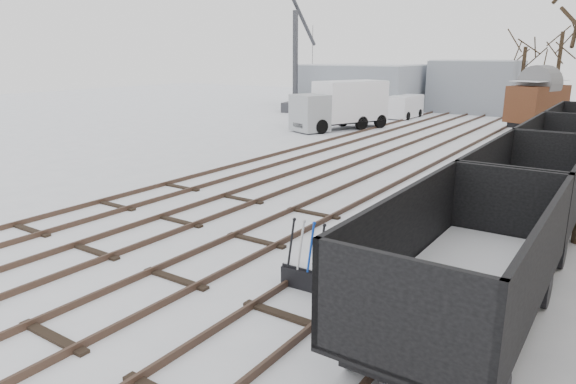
# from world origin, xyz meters

# --- Properties ---
(ground) EXTENTS (120.00, 120.00, 0.00)m
(ground) POSITION_xyz_m (0.00, 0.00, 0.00)
(ground) COLOR white
(ground) RESTS_ON ground
(tracks) EXTENTS (13.90, 52.00, 0.16)m
(tracks) POSITION_xyz_m (-0.00, 13.67, 0.07)
(tracks) COLOR black
(tracks) RESTS_ON ground
(shed_left) EXTENTS (10.00, 8.00, 4.10)m
(shed_left) POSITION_xyz_m (-13.00, 36.00, 2.05)
(shed_left) COLOR #8E95A0
(shed_left) RESTS_ON ground
(shed_right) EXTENTS (7.00, 6.00, 4.50)m
(shed_right) POSITION_xyz_m (-4.00, 40.00, 2.25)
(shed_right) COLOR #8E95A0
(shed_right) RESTS_ON ground
(ground_frame) EXTENTS (1.31, 0.46, 1.49)m
(ground_frame) POSITION_xyz_m (2.77, 1.37, 0.28)
(ground_frame) COLOR black
(ground_frame) RESTS_ON ground
(worker) EXTENTS (0.56, 0.69, 1.63)m
(worker) POSITION_xyz_m (3.52, 1.47, 0.81)
(worker) COLOR black
(worker) RESTS_ON ground
(freight_wagon_a) EXTENTS (2.51, 6.27, 2.56)m
(freight_wagon_a) POSITION_xyz_m (6.00, 1.29, 0.98)
(freight_wagon_a) COLOR black
(freight_wagon_a) RESTS_ON ground
(freight_wagon_b) EXTENTS (2.51, 6.27, 2.56)m
(freight_wagon_b) POSITION_xyz_m (6.00, 7.69, 0.98)
(freight_wagon_b) COLOR black
(freight_wagon_b) RESTS_ON ground
(freight_wagon_c) EXTENTS (2.51, 6.27, 2.56)m
(freight_wagon_c) POSITION_xyz_m (6.00, 14.09, 0.98)
(freight_wagon_c) COLOR black
(freight_wagon_c) RESTS_ON ground
(box_van_wagon) EXTENTS (3.57, 4.87, 3.34)m
(box_van_wagon) POSITION_xyz_m (2.65, 29.51, 1.94)
(box_van_wagon) COLOR black
(box_van_wagon) RESTS_ON ground
(lorry) EXTENTS (4.08, 7.41, 3.22)m
(lorry) POSITION_xyz_m (-8.52, 23.52, 1.66)
(lorry) COLOR black
(lorry) RESTS_ON ground
(panel_van) EXTENTS (1.85, 4.04, 1.77)m
(panel_van) POSITION_xyz_m (-7.43, 32.14, 0.92)
(panel_van) COLOR white
(panel_van) RESTS_ON ground
(crane) EXTENTS (2.25, 5.75, 9.66)m
(crane) POSITION_xyz_m (-17.00, 30.96, 2.54)
(crane) COLOR #313237
(crane) RESTS_ON ground
(tree_far_left) EXTENTS (0.30, 0.30, 5.56)m
(tree_far_left) POSITION_xyz_m (-0.08, 38.78, 2.78)
(tree_far_left) COLOR black
(tree_far_left) RESTS_ON ground
(tree_far_right) EXTENTS (0.30, 0.30, 6.69)m
(tree_far_right) POSITION_xyz_m (2.36, 39.63, 3.35)
(tree_far_right) COLOR black
(tree_far_right) RESTS_ON ground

